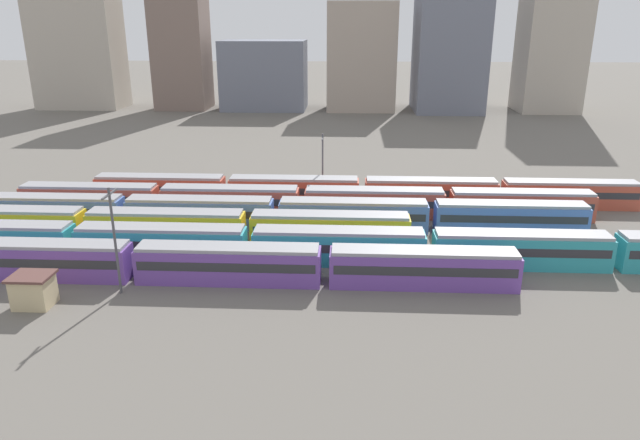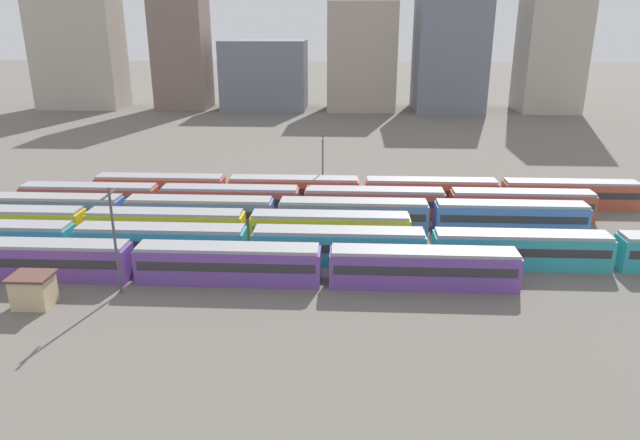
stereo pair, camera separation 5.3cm
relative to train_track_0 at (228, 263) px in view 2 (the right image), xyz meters
name	(u,v)px [view 2 (the right image)]	position (x,y,z in m)	size (l,w,h in m)	color
ground_plane	(110,232)	(-17.31, 13.00, -1.90)	(600.00, 600.00, 0.00)	#666059
train_track_0	(228,263)	(0.00, 0.00, 0.00)	(55.80, 3.06, 3.75)	#6B429E
train_track_1	(339,246)	(10.65, 5.20, 0.00)	(93.60, 3.06, 3.75)	teal
train_track_2	(166,226)	(-9.34, 10.40, 0.00)	(55.80, 3.06, 3.75)	yellow
train_track_3	(276,213)	(2.77, 15.60, 0.00)	(74.70, 3.06, 3.75)	#4C70BC
train_track_4	(302,201)	(5.50, 20.80, 0.00)	(74.70, 3.06, 3.75)	#BC4C38
train_track_5	(362,191)	(13.44, 26.00, 0.00)	(74.70, 3.06, 3.75)	#BC4C38
catenary_pole_0	(114,236)	(-9.70, -3.10, 3.81)	(0.24, 3.20, 10.33)	#4C4C51
catenary_pole_1	(323,162)	(7.84, 28.83, 3.30)	(0.24, 3.20, 9.33)	#4C4C51
signal_hut	(33,290)	(-16.43, -6.04, -0.35)	(3.60, 3.00, 3.04)	#C6B284
distant_building_0	(75,21)	(-65.60, 115.71, 22.08)	(23.41, 13.16, 47.96)	#B2A899
distant_building_1	(180,30)	(-35.97, 115.71, 19.50)	(14.27, 13.20, 42.82)	#7A665B
distant_building_2	(265,75)	(-12.71, 115.71, 7.53)	(23.38, 15.53, 18.87)	slate
distant_building_3	(362,57)	(14.54, 115.71, 12.57)	(18.72, 14.76, 28.96)	#A89989
distant_building_4	(450,44)	(38.50, 115.71, 15.93)	(18.27, 21.32, 35.67)	slate
distant_building_5	(555,17)	(65.88, 115.71, 22.98)	(15.89, 15.44, 49.76)	#B2A899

